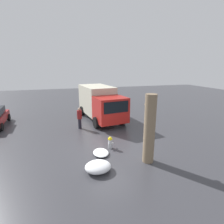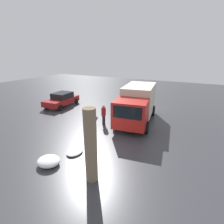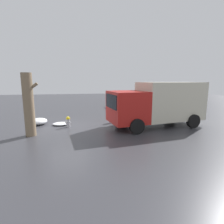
{
  "view_description": "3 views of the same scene",
  "coord_description": "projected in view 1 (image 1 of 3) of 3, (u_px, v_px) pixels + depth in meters",
  "views": [
    {
      "loc": [
        -9.14,
        2.58,
        4.72
      ],
      "look_at": [
        3.24,
        -1.07,
        1.33
      ],
      "focal_mm": 28.0,
      "sensor_mm": 36.0,
      "label": 1
    },
    {
      "loc": [
        -7.49,
        -5.37,
        5.59
      ],
      "look_at": [
        3.55,
        0.36,
        1.36
      ],
      "focal_mm": 28.0,
      "sensor_mm": 36.0,
      "label": 2
    },
    {
      "loc": [
        0.8,
        -11.59,
        3.05
      ],
      "look_at": [
        2.74,
        -1.14,
        1.14
      ],
      "focal_mm": 28.0,
      "sensor_mm": 36.0,
      "label": 3
    }
  ],
  "objects": [
    {
      "name": "fire_hydrant",
      "position": [
        110.0,
        142.0,
        10.29
      ],
      "size": [
        0.39,
        0.38,
        0.73
      ],
      "rotation": [
        0.0,
        0.0,
        4.0
      ],
      "color": "#B7B7BC",
      "rests_on": "ground_plane"
    },
    {
      "name": "ground_plane",
      "position": [
        110.0,
        148.0,
        10.39
      ],
      "size": [
        60.0,
        60.0,
        0.0
      ],
      "primitive_type": "plane",
      "color": "#38383D"
    },
    {
      "name": "snow_pile_curbside",
      "position": [
        98.0,
        167.0,
        8.07
      ],
      "size": [
        1.1,
        1.22,
        0.44
      ],
      "color": "white",
      "rests_on": "ground_plane"
    },
    {
      "name": "snow_pile_by_hydrant",
      "position": [
        101.0,
        153.0,
        9.65
      ],
      "size": [
        1.09,
        0.84,
        0.18
      ],
      "color": "white",
      "rests_on": "ground_plane"
    },
    {
      "name": "tree_trunk",
      "position": [
        149.0,
        129.0,
        8.52
      ],
      "size": [
        0.85,
        0.56,
        3.48
      ],
      "color": "#7F6B51",
      "rests_on": "ground_plane"
    },
    {
      "name": "delivery_truck",
      "position": [
        100.0,
        102.0,
        15.71
      ],
      "size": [
        6.58,
        3.32,
        2.95
      ],
      "rotation": [
        0.0,
        0.0,
        1.72
      ],
      "color": "red",
      "rests_on": "ground_plane"
    },
    {
      "name": "pedestrian",
      "position": [
        80.0,
        117.0,
        13.47
      ],
      "size": [
        0.36,
        0.36,
        1.66
      ],
      "rotation": [
        0.0,
        0.0,
        1.36
      ],
      "color": "#23232D",
      "rests_on": "ground_plane"
    }
  ]
}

